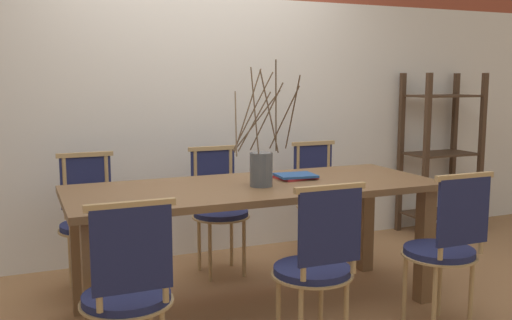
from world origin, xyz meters
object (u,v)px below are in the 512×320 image
at_px(vase_centerpiece, 261,165).
at_px(shelving_rack, 440,154).
at_px(dining_table, 256,202).
at_px(chair_near_center, 445,244).
at_px(book_stack, 296,176).
at_px(chair_far_center, 320,196).

relative_size(vase_centerpiece, shelving_rack, 0.51).
bearing_deg(dining_table, shelving_rack, 23.50).
xyz_separation_m(chair_near_center, shelving_rack, (1.41, 1.70, 0.22)).
relative_size(book_stack, shelving_rack, 0.18).
height_order(vase_centerpiece, shelving_rack, vase_centerpiece).
bearing_deg(chair_far_center, chair_near_center, 89.55).
height_order(chair_far_center, vase_centerpiece, vase_centerpiece).
bearing_deg(vase_centerpiece, shelving_rack, 24.88).
distance_m(dining_table, chair_far_center, 1.13).
height_order(dining_table, shelving_rack, shelving_rack).
bearing_deg(book_stack, shelving_rack, 24.67).
bearing_deg(dining_table, vase_centerpiece, -81.55).
distance_m(chair_near_center, chair_far_center, 1.44).
xyz_separation_m(dining_table, shelving_rack, (2.25, 0.98, 0.06)).
height_order(book_stack, shelving_rack, shelving_rack).
bearing_deg(vase_centerpiece, chair_near_center, -38.45).
bearing_deg(shelving_rack, dining_table, -156.50).
distance_m(chair_far_center, vase_centerpiece, 1.22).
xyz_separation_m(dining_table, book_stack, (0.31, 0.09, 0.13)).
height_order(chair_near_center, vase_centerpiece, vase_centerpiece).
xyz_separation_m(book_stack, shelving_rack, (1.94, 0.89, -0.07)).
height_order(chair_far_center, shelving_rack, shelving_rack).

